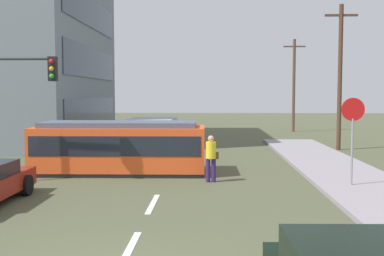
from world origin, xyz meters
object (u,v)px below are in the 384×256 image
at_px(streetcar_tram, 120,146).
at_px(stop_sign, 353,123).
at_px(utility_pole_far, 294,83).
at_px(traffic_light_mast, 15,92).
at_px(pedestrian_crossing, 211,156).
at_px(utility_pole_mid, 340,75).
at_px(city_bus, 149,133).

distance_m(streetcar_tram, stop_sign, 8.82).
bearing_deg(streetcar_tram, utility_pole_far, 63.34).
xyz_separation_m(streetcar_tram, traffic_light_mast, (-3.15, -2.49, 2.14)).
relative_size(streetcar_tram, pedestrian_crossing, 4.04).
bearing_deg(traffic_light_mast, pedestrian_crossing, 5.56).
bearing_deg(streetcar_tram, stop_sign, -19.38).
relative_size(stop_sign, utility_pole_mid, 0.36).
bearing_deg(stop_sign, streetcar_tram, 160.62).
bearing_deg(utility_pole_mid, city_bus, -174.29).
distance_m(streetcar_tram, pedestrian_crossing, 4.05).
xyz_separation_m(city_bus, utility_pole_far, (10.27, 13.95, 2.98)).
xyz_separation_m(streetcar_tram, stop_sign, (8.25, -2.90, 1.14)).
xyz_separation_m(city_bus, utility_pole_mid, (10.53, 1.05, 3.20)).
bearing_deg(stop_sign, pedestrian_crossing, 167.00).
height_order(city_bus, traffic_light_mast, traffic_light_mast).
xyz_separation_m(streetcar_tram, pedestrian_crossing, (3.61, -1.83, -0.12)).
bearing_deg(traffic_light_mast, utility_pole_mid, 37.23).
height_order(streetcar_tram, utility_pole_far, utility_pole_far).
height_order(city_bus, pedestrian_crossing, city_bus).
relative_size(streetcar_tram, utility_pole_mid, 0.84).
relative_size(city_bus, traffic_light_mast, 1.28).
relative_size(pedestrian_crossing, traffic_light_mast, 0.37).
xyz_separation_m(pedestrian_crossing, traffic_light_mast, (-6.76, -0.66, 2.25)).
bearing_deg(traffic_light_mast, stop_sign, -2.07).
xyz_separation_m(city_bus, traffic_light_mast, (-3.42, -9.55, 2.18)).
bearing_deg(city_bus, traffic_light_mast, -109.70).
bearing_deg(city_bus, streetcar_tram, -92.21).
height_order(streetcar_tram, city_bus, streetcar_tram).
distance_m(city_bus, utility_pole_far, 17.57).
bearing_deg(stop_sign, city_bus, 128.71).
height_order(utility_pole_mid, utility_pole_far, utility_pole_mid).
bearing_deg(utility_pole_far, stop_sign, -95.48).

